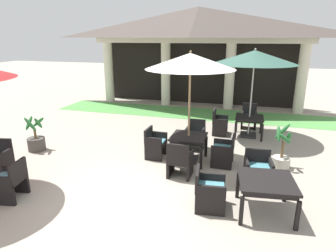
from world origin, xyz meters
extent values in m
plane|color=#9E9384|center=(0.00, 0.00, 0.00)|extent=(60.00, 60.00, 0.00)
cylinder|color=beige|center=(-4.66, 8.98, 1.51)|extent=(0.45, 0.45, 3.01)
cylinder|color=beige|center=(-1.55, 8.98, 1.51)|extent=(0.45, 0.45, 3.01)
cylinder|color=beige|center=(1.55, 8.98, 1.51)|extent=(0.45, 0.45, 3.01)
cylinder|color=beige|center=(4.66, 8.98, 1.51)|extent=(0.45, 0.45, 3.01)
cube|color=beige|center=(0.00, 8.98, 3.13)|extent=(10.11, 0.70, 0.24)
pyramid|color=#514742|center=(0.00, 8.98, 3.92)|extent=(10.51, 2.78, 1.34)
cube|color=black|center=(0.00, 9.88, 1.51)|extent=(9.91, 0.16, 3.01)
cube|color=#519347|center=(0.00, 7.58, 0.00)|extent=(12.31, 2.10, 0.01)
cube|color=black|center=(2.58, 5.02, 0.68)|extent=(0.93, 0.93, 0.05)
cube|color=black|center=(2.58, 5.02, 0.62)|extent=(0.86, 0.86, 0.06)
cube|color=black|center=(2.17, 4.59, 0.30)|extent=(0.07, 0.07, 0.59)
cube|color=black|center=(3.01, 4.60, 0.30)|extent=(0.07, 0.07, 0.59)
cube|color=black|center=(2.15, 5.43, 0.30)|extent=(0.07, 0.07, 0.59)
cube|color=black|center=(2.99, 5.45, 0.30)|extent=(0.07, 0.07, 0.59)
cube|color=#2D2D2D|center=(2.58, 5.02, 0.05)|extent=(0.52, 0.52, 0.09)
cylinder|color=beige|center=(2.58, 5.02, 1.31)|extent=(0.04, 0.04, 2.63)
cone|color=#33594C|center=(2.58, 5.02, 2.67)|extent=(2.69, 2.69, 0.43)
sphere|color=beige|center=(2.58, 5.02, 2.91)|extent=(0.06, 0.06, 0.06)
cube|color=black|center=(1.62, 5.00, 0.39)|extent=(0.50, 0.63, 0.07)
cube|color=teal|center=(1.62, 5.00, 0.45)|extent=(0.46, 0.58, 0.05)
cube|color=black|center=(1.39, 4.99, 0.65)|extent=(0.07, 0.62, 0.46)
cube|color=black|center=(1.61, 5.29, 0.31)|extent=(0.49, 0.07, 0.62)
cube|color=black|center=(1.62, 4.71, 0.31)|extent=(0.49, 0.07, 0.62)
cube|color=black|center=(1.83, 5.28, 0.18)|extent=(0.06, 0.06, 0.35)
cube|color=black|center=(1.84, 4.72, 0.18)|extent=(0.06, 0.06, 0.35)
cube|color=black|center=(1.40, 5.28, 0.18)|extent=(0.06, 0.06, 0.35)
cube|color=black|center=(1.41, 4.71, 0.18)|extent=(0.06, 0.06, 0.35)
cube|color=black|center=(2.56, 5.98, 0.41)|extent=(0.53, 0.52, 0.07)
cube|color=teal|center=(2.56, 5.98, 0.47)|extent=(0.49, 0.47, 0.05)
cube|color=black|center=(2.56, 6.21, 0.68)|extent=(0.53, 0.07, 0.46)
cube|color=black|center=(2.81, 5.98, 0.32)|extent=(0.07, 0.51, 0.64)
cube|color=black|center=(2.32, 5.97, 0.32)|extent=(0.07, 0.51, 0.64)
cube|color=black|center=(2.80, 5.76, 0.19)|extent=(0.06, 0.06, 0.38)
cube|color=black|center=(2.33, 5.75, 0.19)|extent=(0.06, 0.06, 0.38)
cube|color=black|center=(2.79, 6.21, 0.19)|extent=(0.06, 0.06, 0.38)
cube|color=black|center=(2.32, 6.20, 0.19)|extent=(0.06, 0.06, 0.38)
cube|color=black|center=(-2.78, -0.19, 0.30)|extent=(0.08, 0.08, 0.59)
cube|color=black|center=(-2.18, -0.53, 0.42)|extent=(0.64, 0.65, 0.07)
cube|color=teal|center=(-2.18, -0.53, 0.48)|extent=(0.59, 0.60, 0.05)
cube|color=black|center=(-1.93, -0.49, 0.66)|extent=(0.16, 0.56, 0.40)
cube|color=black|center=(-2.14, -0.79, 0.32)|extent=(0.55, 0.16, 0.64)
cube|color=black|center=(-2.23, -0.28, 0.32)|extent=(0.55, 0.16, 0.64)
cube|color=black|center=(-2.47, -0.33, 0.19)|extent=(0.07, 0.07, 0.39)
cube|color=black|center=(-1.89, -0.74, 0.19)|extent=(0.07, 0.07, 0.39)
cube|color=black|center=(-1.98, -0.24, 0.19)|extent=(0.07, 0.07, 0.39)
cube|color=black|center=(-3.35, 0.51, 0.66)|extent=(0.59, 0.16, 0.44)
cube|color=black|center=(-3.03, 0.29, 0.33)|extent=(0.16, 0.57, 0.66)
cube|color=black|center=(-3.00, 0.04, 0.19)|extent=(0.07, 0.07, 0.37)
cube|color=black|center=(-3.09, 0.55, 0.19)|extent=(0.07, 0.07, 0.37)
cube|color=black|center=(1.03, 2.43, 0.71)|extent=(0.92, 0.92, 0.05)
cube|color=black|center=(1.03, 2.43, 0.64)|extent=(0.84, 0.84, 0.08)
cube|color=black|center=(0.60, 2.00, 0.30)|extent=(0.07, 0.07, 0.60)
cube|color=black|center=(1.45, 2.00, 0.30)|extent=(0.07, 0.07, 0.60)
cube|color=black|center=(0.60, 2.85, 0.30)|extent=(0.07, 0.07, 0.60)
cube|color=black|center=(1.45, 2.85, 0.30)|extent=(0.07, 0.07, 0.60)
cube|color=#2D2D2D|center=(1.03, 2.43, 0.05)|extent=(0.50, 0.50, 0.09)
cylinder|color=olive|center=(1.03, 2.43, 1.33)|extent=(0.05, 0.05, 2.67)
cone|color=white|center=(1.03, 2.43, 2.71)|extent=(2.30, 2.30, 0.40)
sphere|color=olive|center=(1.03, 2.43, 2.94)|extent=(0.06, 0.06, 0.06)
cube|color=black|center=(1.03, 1.50, 0.41)|extent=(0.54, 0.57, 0.07)
cube|color=teal|center=(1.03, 1.50, 0.47)|extent=(0.50, 0.53, 0.05)
cube|color=black|center=(1.03, 1.23, 0.68)|extent=(0.54, 0.06, 0.47)
cube|color=black|center=(0.78, 1.50, 0.32)|extent=(0.06, 0.57, 0.63)
cube|color=black|center=(1.28, 1.50, 0.32)|extent=(0.06, 0.57, 0.63)
cube|color=black|center=(0.79, 1.76, 0.19)|extent=(0.06, 0.06, 0.37)
cube|color=black|center=(1.27, 1.76, 0.19)|extent=(0.06, 0.06, 0.37)
cube|color=black|center=(0.78, 1.24, 0.19)|extent=(0.06, 0.06, 0.37)
cube|color=black|center=(1.27, 1.24, 0.19)|extent=(0.06, 0.06, 0.37)
cube|color=black|center=(0.10, 2.43, 0.41)|extent=(0.49, 0.58, 0.07)
cube|color=teal|center=(0.10, 2.43, 0.47)|extent=(0.45, 0.53, 0.05)
cube|color=black|center=(-0.13, 2.43, 0.65)|extent=(0.06, 0.58, 0.40)
cube|color=black|center=(0.10, 2.70, 0.34)|extent=(0.49, 0.06, 0.67)
cube|color=black|center=(0.10, 2.16, 0.34)|extent=(0.49, 0.06, 0.67)
cube|color=black|center=(0.32, 2.69, 0.19)|extent=(0.06, 0.06, 0.38)
cube|color=black|center=(0.32, 2.17, 0.19)|extent=(0.06, 0.06, 0.38)
cube|color=black|center=(-0.12, 2.69, 0.19)|extent=(0.06, 0.06, 0.38)
cube|color=black|center=(-0.12, 2.17, 0.19)|extent=(0.06, 0.06, 0.38)
cube|color=black|center=(1.96, 2.43, 0.41)|extent=(0.55, 0.61, 0.07)
cube|color=teal|center=(1.96, 2.43, 0.47)|extent=(0.51, 0.56, 0.05)
cube|color=black|center=(2.21, 2.43, 0.62)|extent=(0.06, 0.61, 0.37)
cube|color=black|center=(1.96, 2.14, 0.31)|extent=(0.55, 0.06, 0.62)
cube|color=black|center=(1.96, 2.71, 0.31)|extent=(0.55, 0.06, 0.62)
cube|color=black|center=(1.71, 2.15, 0.19)|extent=(0.06, 0.06, 0.37)
cube|color=black|center=(1.71, 2.71, 0.19)|extent=(0.06, 0.06, 0.37)
cube|color=black|center=(2.21, 2.15, 0.19)|extent=(0.06, 0.06, 0.37)
cube|color=black|center=(2.21, 2.71, 0.19)|extent=(0.06, 0.06, 0.37)
cube|color=black|center=(1.03, 3.36, 0.41)|extent=(0.54, 0.56, 0.07)
cube|color=teal|center=(1.03, 3.36, 0.47)|extent=(0.50, 0.52, 0.05)
cube|color=black|center=(1.03, 3.62, 0.66)|extent=(0.54, 0.06, 0.44)
cube|color=black|center=(1.28, 3.36, 0.33)|extent=(0.06, 0.56, 0.65)
cube|color=black|center=(0.78, 3.36, 0.33)|extent=(0.06, 0.56, 0.65)
cube|color=black|center=(1.27, 3.10, 0.19)|extent=(0.06, 0.06, 0.37)
cube|color=black|center=(0.79, 3.10, 0.19)|extent=(0.06, 0.06, 0.37)
cube|color=black|center=(1.27, 3.61, 0.19)|extent=(0.06, 0.06, 0.37)
cube|color=black|center=(0.79, 3.61, 0.19)|extent=(0.06, 0.06, 0.37)
cube|color=black|center=(2.97, 0.42, 0.68)|extent=(1.14, 1.14, 0.05)
cube|color=black|center=(2.97, 0.42, 0.61)|extent=(1.05, 1.05, 0.08)
cube|color=black|center=(2.55, -0.11, 0.29)|extent=(0.08, 0.08, 0.57)
cube|color=black|center=(3.51, 0.00, 0.29)|extent=(0.08, 0.08, 0.57)
cube|color=black|center=(2.44, 0.84, 0.29)|extent=(0.08, 0.08, 0.57)
cube|color=black|center=(3.39, 0.95, 0.29)|extent=(0.08, 0.08, 0.57)
cube|color=black|center=(2.85, 1.46, 0.42)|extent=(0.64, 0.63, 0.07)
cube|color=teal|center=(2.85, 1.46, 0.48)|extent=(0.59, 0.58, 0.05)
cube|color=black|center=(2.82, 1.72, 0.63)|extent=(0.58, 0.13, 0.36)
cube|color=black|center=(3.12, 1.49, 0.32)|extent=(0.13, 0.57, 0.65)
cube|color=black|center=(2.58, 1.42, 0.32)|extent=(0.13, 0.57, 0.65)
cube|color=black|center=(3.14, 1.23, 0.19)|extent=(0.06, 0.06, 0.38)
cube|color=black|center=(2.62, 1.17, 0.19)|extent=(0.06, 0.06, 0.38)
cube|color=black|center=(3.08, 1.74, 0.19)|extent=(0.06, 0.06, 0.38)
cube|color=black|center=(2.56, 1.68, 0.19)|extent=(0.06, 0.06, 0.38)
cube|color=black|center=(1.94, 0.30, 0.39)|extent=(0.64, 0.64, 0.07)
cube|color=teal|center=(1.94, 0.30, 0.45)|extent=(0.59, 0.59, 0.05)
cube|color=black|center=(1.67, 0.26, 0.62)|extent=(0.13, 0.58, 0.39)
cube|color=black|center=(1.91, 0.56, 0.31)|extent=(0.58, 0.13, 0.62)
cube|color=black|center=(1.97, 0.03, 0.31)|extent=(0.58, 0.13, 0.62)
cube|color=black|center=(2.17, 0.58, 0.18)|extent=(0.06, 0.06, 0.35)
cube|color=black|center=(2.23, 0.07, 0.18)|extent=(0.06, 0.06, 0.35)
cube|color=black|center=(1.65, 0.52, 0.18)|extent=(0.06, 0.06, 0.35)
cube|color=black|center=(1.71, 0.01, 0.18)|extent=(0.06, 0.06, 0.35)
cylinder|color=#47423D|center=(-3.54, 1.93, 0.19)|extent=(0.50, 0.50, 0.39)
cylinder|color=brown|center=(-3.54, 1.93, 0.53)|extent=(0.07, 0.07, 0.28)
ellipsoid|color=#286B33|center=(-3.39, 1.95, 0.86)|extent=(0.15, 0.39, 0.44)
ellipsoid|color=#286B33|center=(-3.54, 2.13, 0.83)|extent=(0.47, 0.11, 0.39)
ellipsoid|color=#286B33|center=(-3.70, 1.93, 0.84)|extent=(0.11, 0.39, 0.41)
ellipsoid|color=#286B33|center=(-3.52, 1.77, 0.87)|extent=(0.41, 0.14, 0.45)
cylinder|color=#B2AD9E|center=(3.45, 2.67, 0.14)|extent=(0.46, 0.46, 0.28)
cylinder|color=brown|center=(3.45, 2.67, 0.51)|extent=(0.07, 0.07, 0.46)
ellipsoid|color=#286B33|center=(3.57, 2.66, 0.88)|extent=(0.11, 0.32, 0.34)
ellipsoid|color=#286B33|center=(3.42, 2.83, 0.95)|extent=(0.43, 0.18, 0.47)
ellipsoid|color=#286B33|center=(3.32, 2.66, 0.92)|extent=(0.12, 0.36, 0.41)
ellipsoid|color=#286B33|center=(3.46, 2.53, 0.86)|extent=(0.35, 0.12, 0.31)
camera|label=1|loc=(2.53, -4.83, 3.29)|focal=30.96mm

